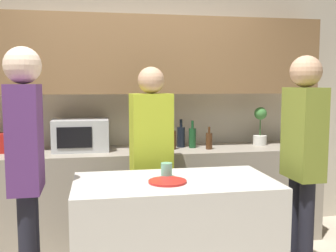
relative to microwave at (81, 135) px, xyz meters
name	(u,v)px	position (x,y,z in m)	size (l,w,h in m)	color
back_wall	(135,85)	(0.54, 0.20, 0.47)	(6.40, 0.40, 2.70)	beige
back_counter	(138,196)	(0.54, -0.07, -0.61)	(3.60, 0.62, 0.91)	gray
kitchen_island	(174,241)	(0.67, -1.20, -0.62)	(1.38, 0.73, 0.89)	beige
microwave	(81,135)	(0.00, 0.00, 0.00)	(0.52, 0.39, 0.30)	#B7BABC
potted_plant	(260,126)	(1.82, 0.00, 0.05)	(0.14, 0.14, 0.39)	silver
bottle_0	(172,139)	(0.87, -0.10, -0.05)	(0.08, 0.08, 0.25)	#472814
bottle_1	(181,136)	(0.98, 0.01, -0.04)	(0.08, 0.08, 0.28)	black
bottle_2	(192,137)	(1.09, -0.04, -0.05)	(0.07, 0.07, 0.27)	#194723
bottle_3	(209,141)	(1.23, -0.16, -0.07)	(0.06, 0.06, 0.22)	#472814
plate_on_island	(167,182)	(0.61, -1.27, -0.17)	(0.26, 0.26, 0.01)	red
cup_0	(166,170)	(0.63, -1.12, -0.12)	(0.08, 0.08, 0.10)	#67B192
person_left	(303,151)	(1.65, -1.18, -0.01)	(0.23, 0.34, 1.75)	black
person_center	(26,159)	(-0.30, -1.22, 0.01)	(0.23, 0.34, 1.78)	black
person_right	(151,148)	(0.60, -0.58, -0.05)	(0.36, 0.23, 1.69)	black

